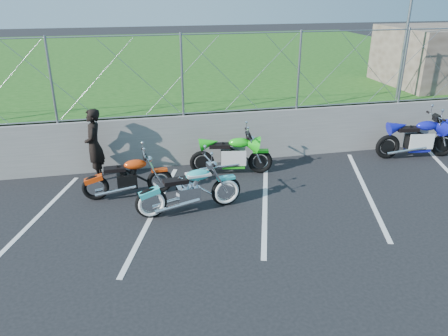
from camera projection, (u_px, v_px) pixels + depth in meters
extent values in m
plane|color=black|center=(158.00, 237.00, 8.09)|extent=(90.00, 90.00, 0.00)
cube|color=slate|center=(145.00, 143.00, 10.99)|extent=(30.00, 0.22, 1.30)
cube|color=#1F4E14|center=(134.00, 72.00, 19.99)|extent=(30.00, 20.00, 1.30)
cylinder|color=gray|center=(137.00, 36.00, 9.98)|extent=(28.00, 0.03, 0.03)
cylinder|color=gray|center=(143.00, 116.00, 10.72)|extent=(28.00, 0.03, 0.03)
cylinder|color=gray|center=(405.00, 45.00, 11.95)|extent=(0.08, 0.08, 3.00)
cube|color=silver|center=(30.00, 225.00, 8.51)|extent=(1.49, 4.31, 0.01)
cube|color=silver|center=(154.00, 212.00, 8.99)|extent=(1.49, 4.31, 0.01)
cube|color=silver|center=(265.00, 200.00, 9.47)|extent=(1.49, 4.31, 0.01)
cube|color=silver|center=(366.00, 190.00, 9.94)|extent=(1.49, 4.31, 0.01)
torus|color=black|center=(151.00, 203.00, 8.66)|extent=(0.65, 0.19, 0.65)
torus|color=black|center=(226.00, 191.00, 9.17)|extent=(0.65, 0.19, 0.65)
cube|color=silver|center=(189.00, 194.00, 8.88)|extent=(0.48, 0.33, 0.33)
ellipsoid|color=#30C2C1|center=(198.00, 175.00, 8.80)|extent=(0.54, 0.31, 0.23)
cube|color=black|center=(176.00, 181.00, 8.68)|extent=(0.52, 0.30, 0.09)
cube|color=#30C2C1|center=(226.00, 178.00, 9.05)|extent=(0.39, 0.20, 0.06)
cylinder|color=silver|center=(208.00, 159.00, 8.75)|extent=(0.12, 0.70, 0.03)
torus|color=black|center=(96.00, 188.00, 9.40)|extent=(0.58, 0.12, 0.57)
torus|color=black|center=(160.00, 181.00, 9.72)|extent=(0.58, 0.12, 0.57)
cube|color=black|center=(127.00, 181.00, 9.52)|extent=(0.43, 0.28, 0.31)
ellipsoid|color=red|center=(135.00, 164.00, 9.43)|extent=(0.50, 0.24, 0.21)
cube|color=black|center=(115.00, 169.00, 9.35)|extent=(0.47, 0.24, 0.08)
cube|color=red|center=(159.00, 170.00, 9.62)|extent=(0.36, 0.15, 0.06)
cylinder|color=silver|center=(144.00, 154.00, 9.39)|extent=(0.05, 0.67, 0.03)
torus|color=black|center=(202.00, 163.00, 10.69)|extent=(0.62, 0.21, 0.61)
torus|color=black|center=(260.00, 162.00, 10.74)|extent=(0.62, 0.21, 0.61)
cube|color=black|center=(230.00, 158.00, 10.67)|extent=(0.51, 0.36, 0.34)
ellipsoid|color=#1BCF19|center=(240.00, 143.00, 10.53)|extent=(0.57, 0.33, 0.23)
cube|color=black|center=(220.00, 146.00, 10.54)|extent=(0.54, 0.33, 0.09)
cube|color=#1BCF19|center=(261.00, 151.00, 10.63)|extent=(0.40, 0.22, 0.06)
cylinder|color=silver|center=(247.00, 133.00, 10.44)|extent=(0.15, 0.72, 0.03)
torus|color=black|center=(388.00, 147.00, 11.64)|extent=(0.67, 0.20, 0.66)
torus|color=black|center=(443.00, 145.00, 11.80)|extent=(0.67, 0.20, 0.66)
cube|color=black|center=(415.00, 142.00, 11.67)|extent=(0.54, 0.36, 0.38)
ellipsoid|color=#1216AB|center=(427.00, 126.00, 11.53)|extent=(0.61, 0.33, 0.26)
cube|color=black|center=(407.00, 129.00, 11.50)|extent=(0.58, 0.33, 0.10)
cube|color=#1216AB|center=(445.00, 134.00, 11.67)|extent=(0.44, 0.21, 0.07)
cylinder|color=silver|center=(436.00, 116.00, 11.44)|extent=(0.12, 0.80, 0.03)
imported|color=black|center=(94.00, 145.00, 10.19)|extent=(0.43, 0.64, 1.73)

